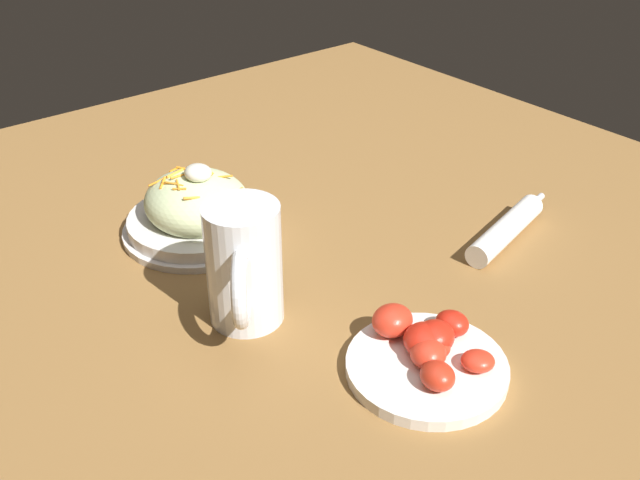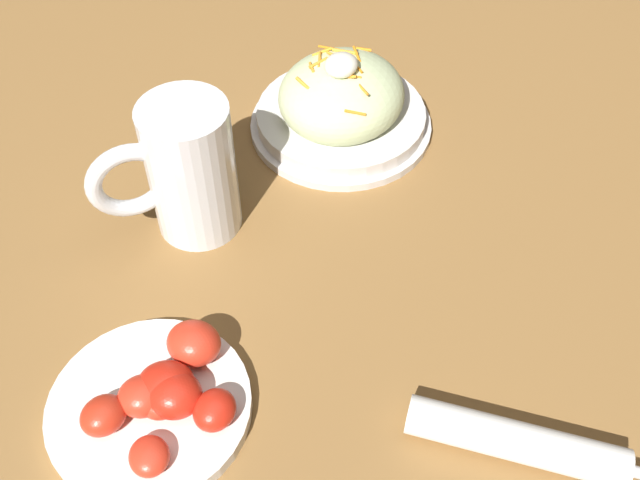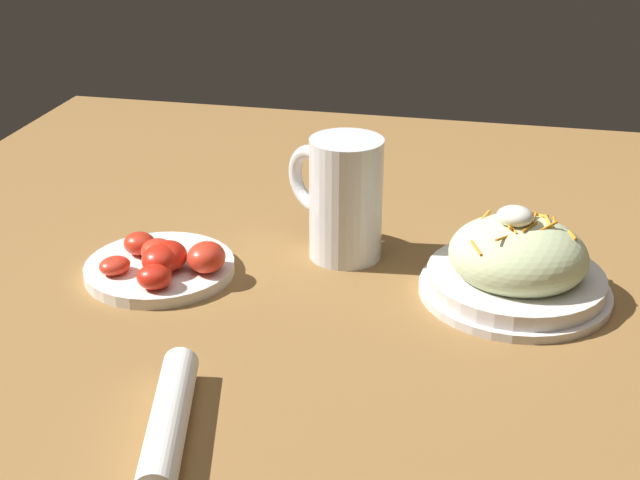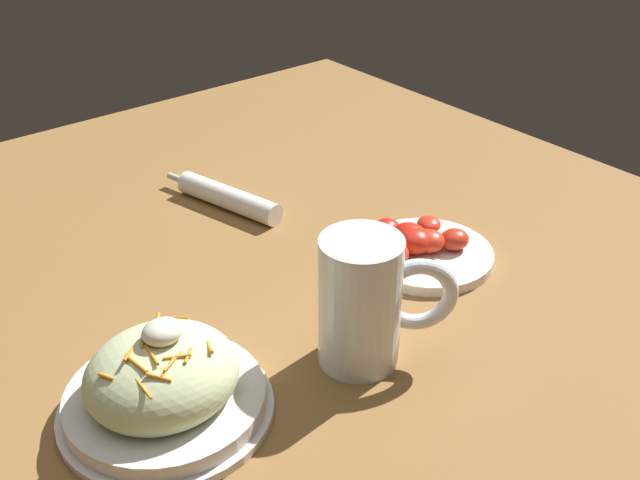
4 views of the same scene
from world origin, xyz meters
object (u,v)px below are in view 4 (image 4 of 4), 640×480
at_px(salad_plate, 164,385).
at_px(beer_mug, 364,309).
at_px(napkin_roll, 228,198).
at_px(tomato_plate, 420,247).

relative_size(salad_plate, beer_mug, 1.43).
bearing_deg(beer_mug, napkin_roll, 78.49).
bearing_deg(beer_mug, tomato_plate, 28.15).
bearing_deg(tomato_plate, napkin_roll, 112.70).
distance_m(salad_plate, napkin_roll, 0.44).
distance_m(beer_mug, tomato_plate, 0.23).
xyz_separation_m(beer_mug, tomato_plate, (0.20, 0.11, -0.05)).
height_order(salad_plate, tomato_plate, salad_plate).
xyz_separation_m(salad_plate, napkin_roll, (0.29, 0.33, -0.02)).
bearing_deg(salad_plate, napkin_roll, 48.48).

